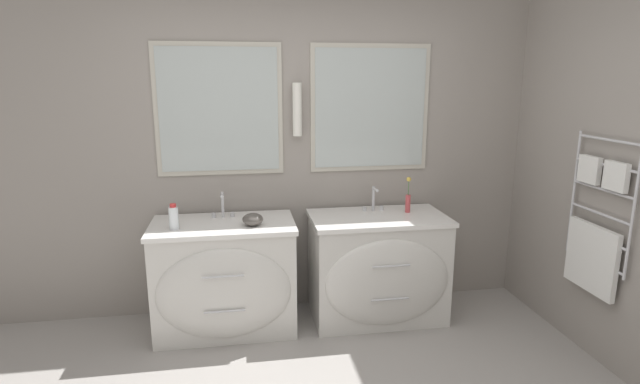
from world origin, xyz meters
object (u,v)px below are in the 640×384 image
object	(u,v)px
toiletry_bottle	(174,217)
amenity_bowl	(253,219)
vanity_right	(379,268)
vanity_left	(225,277)
flower_vase	(408,199)

from	to	relation	value
toiletry_bottle	amenity_bowl	distance (m)	0.55
vanity_right	vanity_left	bearing A→B (deg)	180.00
amenity_bowl	flower_vase	distance (m)	1.22
vanity_left	amenity_bowl	world-z (taller)	amenity_bowl
amenity_bowl	flower_vase	size ratio (longest dim) A/B	0.52
toiletry_bottle	vanity_left	bearing A→B (deg)	10.32
vanity_left	flower_vase	xyz separation A→B (m)	(1.43, 0.10, 0.51)
vanity_right	toiletry_bottle	size ratio (longest dim) A/B	5.71
vanity_right	flower_vase	world-z (taller)	flower_vase
vanity_right	flower_vase	distance (m)	0.58
vanity_right	toiletry_bottle	bearing A→B (deg)	-177.72
toiletry_bottle	flower_vase	size ratio (longest dim) A/B	0.65
vanity_left	amenity_bowl	distance (m)	0.51
toiletry_bottle	flower_vase	bearing A→B (deg)	5.28
vanity_left	flower_vase	bearing A→B (deg)	4.10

